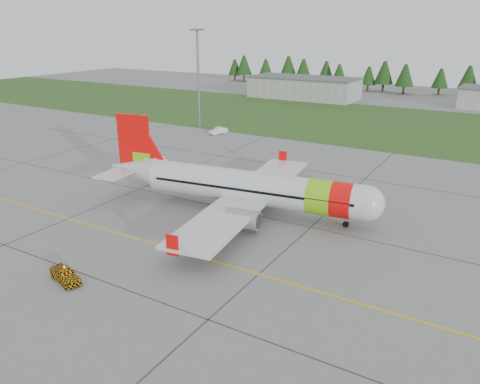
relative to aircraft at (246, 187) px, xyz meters
The scene contains 9 objects.
ground 20.72m from the aircraft, 94.23° to the right, with size 320.00×320.00×0.00m, color gray.
aircraft is the anchor object (origin of this frame).
follow_me_car 22.72m from the aircraft, 103.60° to the right, with size 1.52×1.29×3.79m, color #FEB50E.
service_van 42.76m from the aircraft, 127.76° to the left, with size 1.45×1.37×4.17m, color silver.
grass_strip 61.65m from the aircraft, 91.41° to the left, with size 320.00×50.00×0.03m, color #30561E.
taxi_guideline 12.90m from the aircraft, 96.93° to the right, with size 120.00×0.25×0.02m, color gold.
hangar_west 94.94m from the aircraft, 109.38° to the left, with size 32.00×14.00×6.00m, color #A8A8A3.
floodlight_mast 50.81m from the aircraft, 131.74° to the left, with size 0.50×0.50×20.00m, color slate.
treeline 117.58m from the aircraft, 90.74° to the left, with size 160.00×8.00×10.00m, color #1C3F14, non-canonical shape.
Camera 1 is at (27.42, -24.54, 20.93)m, focal length 35.00 mm.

